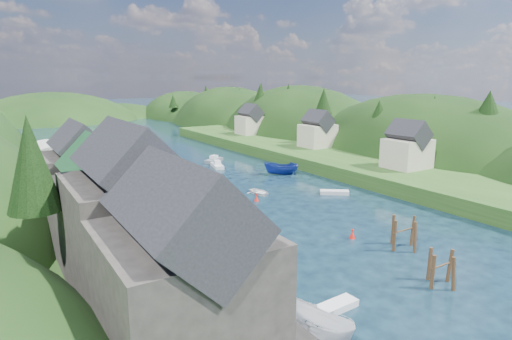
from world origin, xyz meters
TOP-DOWN VIEW (x-y plane):
  - ground at (0.00, 50.00)m, footprint 600.00×600.00m
  - hillside_right at (45.00, 75.00)m, footprint 36.00×245.56m
  - far_hills at (1.22, 174.01)m, footprint 103.00×68.00m
  - hill_trees at (0.97, 64.94)m, footprint 92.87×153.34m
  - quay_left at (-24.00, 20.00)m, footprint 12.00×110.00m
  - terrace_left_grass at (-31.00, 20.00)m, footprint 12.00×110.00m
  - quayside_buildings at (-26.00, 6.39)m, footprint 8.00×35.84m
  - boat_sheds at (-26.00, 39.00)m, footprint 7.00×21.00m
  - terrace_right at (25.00, 40.00)m, footprint 16.00×120.00m
  - right_bank_cottages at (28.00, 48.33)m, footprint 9.00×59.24m
  - piling_cluster_near at (-1.87, -5.00)m, footprint 2.83×2.67m
  - piling_cluster_far at (2.13, 2.23)m, footprint 3.43×3.18m
  - channel_buoy_near at (-0.37, 7.14)m, footprint 0.70×0.70m
  - channel_buoy_far at (-1.53, 25.46)m, footprint 0.70×0.70m
  - moored_boats at (-2.88, 22.94)m, footprint 32.99×94.19m

SIDE VIEW (x-z plane):
  - far_hills at x=1.22m, z-range -32.80..11.20m
  - hillside_right at x=45.00m, z-range -31.41..16.59m
  - ground at x=0.00m, z-range 0.00..0.00m
  - channel_buoy_near at x=-0.37m, z-range -0.07..1.03m
  - channel_buoy_far at x=-1.53m, z-range -0.07..1.03m
  - moored_boats at x=-2.88m, z-range -0.50..1.98m
  - quay_left at x=-24.00m, z-range 0.00..2.00m
  - terrace_right at x=25.00m, z-range 0.00..2.40m
  - piling_cluster_near at x=-1.87m, z-range -0.57..3.05m
  - terrace_left_grass at x=-31.00m, z-range 0.00..2.50m
  - piling_cluster_far at x=2.13m, z-range -0.57..3.34m
  - boat_sheds at x=-26.00m, z-range 1.52..9.02m
  - right_bank_cottages at x=28.00m, z-range 1.64..10.05m
  - quayside_buildings at x=-26.00m, z-range 0.64..13.54m
  - hill_trees at x=0.97m, z-range 4.90..17.17m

